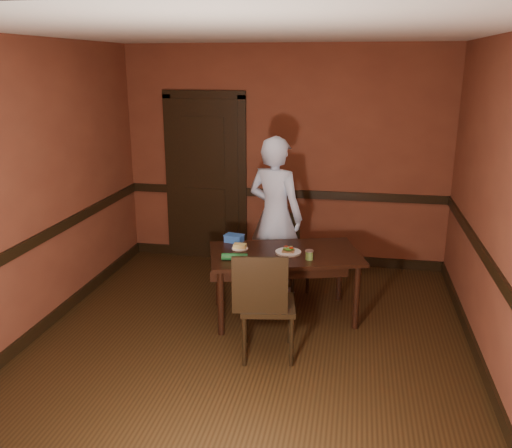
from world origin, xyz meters
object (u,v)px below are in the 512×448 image
(dining_table, at_px, (284,284))
(food_tub, at_px, (234,238))
(sandwich_plate, at_px, (288,251))
(chair_far, at_px, (286,257))
(person, at_px, (275,216))
(cheese_saucer, at_px, (240,247))
(chair_near, at_px, (268,303))
(sauce_jar, at_px, (309,255))

(dining_table, height_order, food_tub, food_tub)
(dining_table, xyz_separation_m, sandwich_plate, (0.04, -0.01, 0.36))
(chair_far, xyz_separation_m, person, (-0.13, 0.10, 0.42))
(sandwich_plate, relative_size, food_tub, 1.20)
(person, xyz_separation_m, cheese_saucer, (-0.27, -0.59, -0.17))
(cheese_saucer, bearing_deg, food_tub, 117.26)
(sandwich_plate, bearing_deg, dining_table, 159.31)
(chair_near, distance_m, cheese_saucer, 0.92)
(chair_near, distance_m, sandwich_plate, 0.79)
(chair_near, xyz_separation_m, person, (-0.15, 1.38, 0.38))
(chair_far, relative_size, chair_near, 0.92)
(chair_far, bearing_deg, person, 163.98)
(sandwich_plate, distance_m, sauce_jar, 0.26)
(cheese_saucer, bearing_deg, chair_near, -62.24)
(sandwich_plate, bearing_deg, cheese_saucer, 176.12)
(chair_near, distance_m, person, 1.44)
(chair_far, distance_m, cheese_saucer, 0.68)
(food_tub, bearing_deg, chair_far, 41.88)
(dining_table, distance_m, sandwich_plate, 0.36)
(dining_table, bearing_deg, cheese_saucer, 161.25)
(chair_far, distance_m, food_tub, 0.64)
(food_tub, bearing_deg, cheese_saucer, -50.23)
(food_tub, bearing_deg, chair_near, -49.83)
(sandwich_plate, relative_size, cheese_saucer, 1.54)
(chair_near, bearing_deg, dining_table, -102.41)
(food_tub, bearing_deg, dining_table, -9.27)
(cheese_saucer, bearing_deg, dining_table, -2.48)
(dining_table, xyz_separation_m, chair_far, (-0.06, 0.51, 0.11))
(dining_table, relative_size, sandwich_plate, 5.73)
(chair_near, height_order, cheese_saucer, chair_near)
(sauce_jar, bearing_deg, chair_near, -115.37)
(person, bearing_deg, dining_table, 128.87)
(dining_table, xyz_separation_m, cheese_saucer, (-0.46, 0.02, 0.36))
(chair_near, bearing_deg, chair_far, -98.79)
(person, bearing_deg, food_tub, 67.56)
(dining_table, distance_m, food_tub, 0.72)
(chair_far, bearing_deg, sauce_jar, -44.52)
(chair_far, relative_size, sauce_jar, 9.87)
(dining_table, height_order, chair_near, chair_near)
(person, xyz_separation_m, sandwich_plate, (0.23, -0.62, -0.17))
(chair_far, relative_size, food_tub, 4.28)
(sauce_jar, distance_m, food_tub, 0.90)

